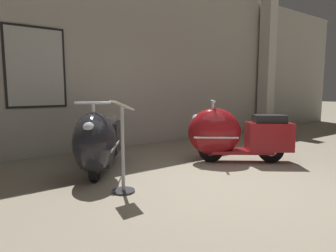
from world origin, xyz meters
name	(u,v)px	position (x,y,z in m)	size (l,w,h in m)	color
ground_plane	(232,186)	(0.00, 0.00, 0.00)	(60.00, 60.00, 0.00)	gray
showroom_back_wall	(122,57)	(0.16, 3.31, 1.97)	(18.00, 0.63, 3.93)	#ADA89E
scooter_0	(99,141)	(-1.17, 1.55, 0.50)	(1.43, 1.77, 1.10)	black
scooter_1	(231,134)	(0.97, 0.89, 0.49)	(1.69, 1.50, 1.08)	black
info_stanchion	(123,154)	(-1.24, 0.65, 0.47)	(0.28, 0.36, 1.13)	#333338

